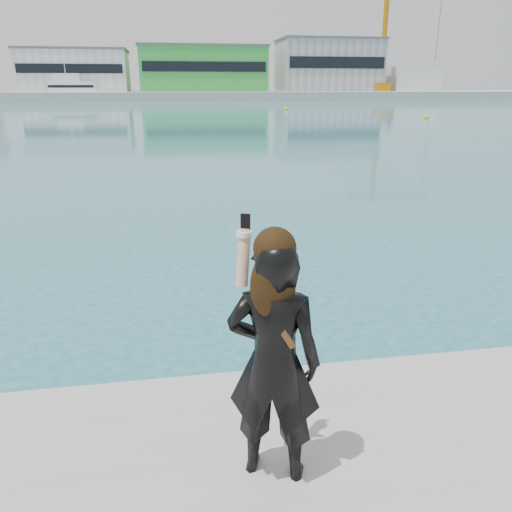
# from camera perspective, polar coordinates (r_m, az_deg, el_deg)

# --- Properties ---
(far_quay) EXTENTS (320.00, 40.00, 2.00)m
(far_quay) POSITION_cam_1_polar(r_m,az_deg,el_deg) (133.15, -9.68, 17.64)
(far_quay) COLOR #9E9E99
(far_quay) RESTS_ON ground
(warehouse_white) EXTENTS (24.48, 15.35, 9.50)m
(warehouse_white) POSITION_cam_1_polar(r_m,az_deg,el_deg) (132.84, -19.91, 19.33)
(warehouse_white) COLOR silver
(warehouse_white) RESTS_ON far_quay
(warehouse_green) EXTENTS (30.60, 16.36, 10.50)m
(warehouse_green) POSITION_cam_1_polar(r_m,az_deg,el_deg) (131.47, -6.11, 20.51)
(warehouse_green) COLOR green
(warehouse_green) RESTS_ON far_quay
(warehouse_grey_right) EXTENTS (25.50, 15.35, 12.50)m
(warehouse_grey_right) POSITION_cam_1_polar(r_m,az_deg,el_deg) (137.42, 8.25, 20.77)
(warehouse_grey_right) COLOR gray
(warehouse_grey_right) RESTS_ON far_quay
(ancillary_shed) EXTENTS (12.00, 10.00, 6.00)m
(ancillary_shed) POSITION_cam_1_polar(r_m,az_deg,el_deg) (143.64, 17.31, 18.77)
(ancillary_shed) COLOR silver
(ancillary_shed) RESTS_ON far_quay
(dock_crane) EXTENTS (23.00, 4.00, 24.00)m
(dock_crane) POSITION_cam_1_polar(r_m,az_deg,el_deg) (136.82, 14.96, 23.23)
(dock_crane) COLOR #CC790C
(dock_crane) RESTS_ON far_quay
(flagpole_right) EXTENTS (1.28, 0.16, 8.00)m
(flagpole_right) POSITION_cam_1_polar(r_m,az_deg,el_deg) (126.28, 0.95, 20.35)
(flagpole_right) COLOR silver
(flagpole_right) RESTS_ON far_quay
(motor_yacht) EXTENTS (16.89, 6.72, 7.67)m
(motor_yacht) POSITION_cam_1_polar(r_m,az_deg,el_deg) (121.38, -20.08, 17.26)
(motor_yacht) COLOR white
(motor_yacht) RESTS_ON ground
(buoy_near) EXTENTS (0.50, 0.50, 0.50)m
(buoy_near) POSITION_cam_1_polar(r_m,az_deg,el_deg) (75.74, 3.43, 16.32)
(buoy_near) COLOR yellow
(buoy_near) RESTS_ON ground
(buoy_extra) EXTENTS (0.50, 0.50, 0.50)m
(buoy_extra) POSITION_cam_1_polar(r_m,az_deg,el_deg) (58.66, 18.86, 14.64)
(buoy_extra) COLOR yellow
(buoy_extra) RESTS_ON ground
(woman) EXTENTS (0.73, 0.60, 1.82)m
(woman) POSITION_cam_1_polar(r_m,az_deg,el_deg) (3.32, 2.02, -11.33)
(woman) COLOR black
(woman) RESTS_ON near_quay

